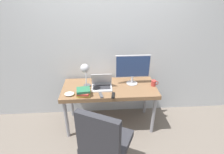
% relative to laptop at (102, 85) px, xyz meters
% --- Properties ---
extents(ground_plane, '(12.00, 12.00, 0.00)m').
position_rel_laptop_xyz_m(ground_plane, '(0.12, -0.30, -0.75)').
color(ground_plane, '#70665B').
extents(wall_back, '(8.00, 0.05, 2.60)m').
position_rel_laptop_xyz_m(wall_back, '(0.12, 0.39, 0.55)').
color(wall_back, silver).
rests_on(wall_back, ground_plane).
extents(desk, '(1.41, 0.62, 0.70)m').
position_rel_laptop_xyz_m(desk, '(0.12, 0.01, -0.12)').
color(desk, brown).
rests_on(desk, ground_plane).
extents(laptop, '(0.30, 0.24, 0.23)m').
position_rel_laptop_xyz_m(laptop, '(0.00, 0.00, 0.00)').
color(laptop, silver).
rests_on(laptop, desk).
extents(monitor, '(0.53, 0.17, 0.46)m').
position_rel_laptop_xyz_m(monitor, '(0.47, 0.10, 0.22)').
color(monitor, '#B7B7BC').
rests_on(monitor, desk).
extents(desk_lamp, '(0.12, 0.28, 0.43)m').
position_rel_laptop_xyz_m(desk_lamp, '(-0.22, -0.08, 0.28)').
color(desk_lamp, '#4C4C51').
rests_on(desk_lamp, desk).
extents(office_chair, '(0.65, 0.66, 1.00)m').
position_rel_laptop_xyz_m(office_chair, '(0.01, -0.91, -0.20)').
color(office_chair, black).
rests_on(office_chair, ground_plane).
extents(book_stack, '(0.20, 0.19, 0.10)m').
position_rel_laptop_xyz_m(book_stack, '(-0.25, -0.20, 0.00)').
color(book_stack, gold).
rests_on(book_stack, desk).
extents(tv_remote, '(0.07, 0.14, 0.02)m').
position_rel_laptop_xyz_m(tv_remote, '(-0.02, -0.23, -0.04)').
color(tv_remote, '#4C4C51').
rests_on(tv_remote, desk).
extents(media_remote, '(0.06, 0.14, 0.02)m').
position_rel_laptop_xyz_m(media_remote, '(0.15, -0.24, -0.04)').
color(media_remote, black).
rests_on(media_remote, desk).
extents(mug, '(0.11, 0.07, 0.09)m').
position_rel_laptop_xyz_m(mug, '(0.79, 0.00, -0.00)').
color(mug, '#B23833').
rests_on(mug, desk).
extents(game_controller, '(0.14, 0.11, 0.04)m').
position_rel_laptop_xyz_m(game_controller, '(-0.45, -0.18, -0.03)').
color(game_controller, white).
rests_on(game_controller, desk).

